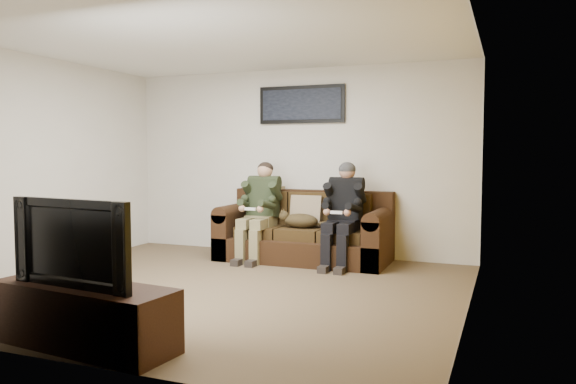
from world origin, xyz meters
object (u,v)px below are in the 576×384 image
at_px(sofa, 305,234).
at_px(tv_stand, 84,316).
at_px(television, 82,242).
at_px(person_left, 260,205).
at_px(person_right, 343,208).
at_px(cat, 299,220).
at_px(framed_poster, 302,104).

relative_size(sofa, tv_stand, 1.52).
bearing_deg(television, sofa, 90.41).
bearing_deg(sofa, person_left, -161.98).
bearing_deg(person_left, tv_stand, -86.65).
bearing_deg(television, person_left, 99.31).
relative_size(person_right, tv_stand, 0.89).
distance_m(cat, television, 3.64).
relative_size(person_left, framed_poster, 1.04).
bearing_deg(sofa, person_right, -17.98).
bearing_deg(person_left, cat, 2.31).
distance_m(person_right, tv_stand, 3.75).
bearing_deg(cat, framed_poster, 107.47).
xyz_separation_m(person_right, cat, (-0.60, 0.02, -0.19)).
bearing_deg(framed_poster, person_right, -36.41).
bearing_deg(person_left, television, -86.65).
distance_m(cat, framed_poster, 1.66).
height_order(person_left, television, person_left).
xyz_separation_m(person_right, tv_stand, (-0.94, -3.59, -0.51)).
height_order(person_right, tv_stand, person_right).
distance_m(sofa, cat, 0.26).
bearing_deg(television, person_right, 81.23).
relative_size(person_left, person_right, 0.99).
relative_size(sofa, television, 2.02).
relative_size(sofa, person_right, 1.71).
relative_size(cat, television, 0.59).
bearing_deg(sofa, tv_stand, -95.55).
height_order(cat, framed_poster, framed_poster).
bearing_deg(tv_stand, television, 0.00).
relative_size(sofa, cat, 3.40).
height_order(sofa, person_right, person_right).
bearing_deg(person_left, sofa, 18.02).
distance_m(person_right, cat, 0.63).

